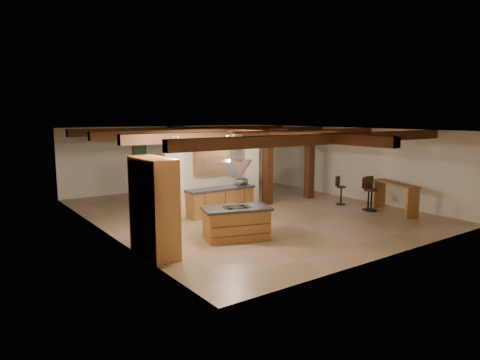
{
  "coord_description": "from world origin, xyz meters",
  "views": [
    {
      "loc": [
        -8.83,
        -12.03,
        3.39
      ],
      "look_at": [
        0.1,
        0.5,
        1.05
      ],
      "focal_mm": 32.0,
      "sensor_mm": 36.0,
      "label": 1
    }
  ],
  "objects_px": {
    "kitchen_island": "(236,223)",
    "dining_table": "(227,191)",
    "sofa": "(220,180)",
    "bar_counter": "(395,192)"
  },
  "relations": [
    {
      "from": "dining_table",
      "to": "bar_counter",
      "type": "distance_m",
      "value": 6.56
    },
    {
      "from": "kitchen_island",
      "to": "sofa",
      "type": "bearing_deg",
      "value": 60.01
    },
    {
      "from": "dining_table",
      "to": "bar_counter",
      "type": "height_order",
      "value": "bar_counter"
    },
    {
      "from": "dining_table",
      "to": "sofa",
      "type": "height_order",
      "value": "sofa"
    },
    {
      "from": "sofa",
      "to": "dining_table",
      "type": "bearing_deg",
      "value": 47.93
    },
    {
      "from": "dining_table",
      "to": "bar_counter",
      "type": "xyz_separation_m",
      "value": [
        3.33,
        -5.63,
        0.44
      ]
    },
    {
      "from": "kitchen_island",
      "to": "sofa",
      "type": "relative_size",
      "value": 0.91
    },
    {
      "from": "kitchen_island",
      "to": "bar_counter",
      "type": "height_order",
      "value": "bar_counter"
    },
    {
      "from": "kitchen_island",
      "to": "dining_table",
      "type": "height_order",
      "value": "kitchen_island"
    },
    {
      "from": "dining_table",
      "to": "sofa",
      "type": "xyz_separation_m",
      "value": [
        1.38,
        2.62,
        0.04
      ]
    }
  ]
}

